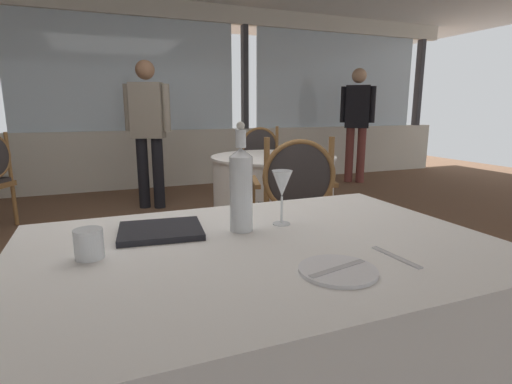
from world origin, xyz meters
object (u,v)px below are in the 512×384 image
(water_tumbler, at_px, (89,244))
(diner_person_0, at_px, (148,126))
(menu_book, at_px, (161,231))
(side_plate, at_px, (338,270))
(dining_chair_1_0, at_px, (261,162))
(water_bottle, at_px, (241,187))
(wine_glass, at_px, (282,185))
(dining_chair_1_1, at_px, (295,200))
(diner_person_1, at_px, (357,118))

(water_tumbler, bearing_deg, diner_person_0, 80.52)
(menu_book, relative_size, diner_person_0, 0.16)
(side_plate, bearing_deg, dining_chair_1_0, 70.67)
(water_bottle, bearing_deg, dining_chair_1_0, 66.21)
(wine_glass, relative_size, dining_chair_1_1, 0.20)
(water_tumbler, distance_m, diner_person_0, 3.62)
(diner_person_1, bearing_deg, water_tumbler, -4.22)
(water_bottle, bearing_deg, dining_chair_1_1, 53.82)
(wine_glass, distance_m, diner_person_0, 3.47)
(water_bottle, height_order, dining_chair_1_1, water_bottle)
(water_tumbler, bearing_deg, side_plate, -30.06)
(side_plate, distance_m, diner_person_1, 5.49)
(side_plate, xyz_separation_m, dining_chair_1_1, (0.62, 1.42, -0.18))
(dining_chair_1_0, bearing_deg, dining_chair_1_1, 0.00)
(side_plate, xyz_separation_m, dining_chair_1_0, (1.16, 3.32, -0.19))
(water_bottle, distance_m, dining_chair_1_0, 3.18)
(side_plate, bearing_deg, diner_person_1, 53.63)
(water_bottle, distance_m, water_tumbler, 0.50)
(wine_glass, distance_m, menu_book, 0.45)
(menu_book, bearing_deg, diner_person_0, 89.98)
(wine_glass, bearing_deg, side_plate, -96.49)
(wine_glass, bearing_deg, water_bottle, -174.88)
(diner_person_0, relative_size, diner_person_1, 0.96)
(dining_chair_1_1, relative_size, diner_person_1, 0.56)
(side_plate, relative_size, dining_chair_1_1, 0.20)
(menu_book, relative_size, dining_chair_1_0, 0.28)
(side_plate, bearing_deg, wine_glass, 83.51)
(water_bottle, relative_size, wine_glass, 1.88)
(water_tumbler, relative_size, diner_person_0, 0.05)
(water_bottle, height_order, water_tumbler, water_bottle)
(wine_glass, bearing_deg, diner_person_0, 90.81)
(water_bottle, bearing_deg, water_tumbler, -170.16)
(wine_glass, relative_size, water_tumbler, 2.34)
(water_bottle, relative_size, diner_person_1, 0.21)
(menu_book, distance_m, diner_person_0, 3.44)
(water_bottle, relative_size, water_tumbler, 4.39)
(water_tumbler, xyz_separation_m, dining_chair_1_1, (1.21, 1.08, -0.22))
(dining_chair_1_0, distance_m, diner_person_0, 1.37)
(dining_chair_1_1, bearing_deg, water_bottle, 159.93)
(wine_glass, xyz_separation_m, dining_chair_1_0, (1.11, 2.87, -0.33))
(dining_chair_1_0, xyz_separation_m, dining_chair_1_1, (-0.55, -1.90, 0.01))
(side_plate, xyz_separation_m, menu_book, (-0.37, 0.50, 0.01))
(menu_book, bearing_deg, side_plate, -46.69)
(diner_person_0, bearing_deg, water_tumbler, -165.52)
(water_tumbler, height_order, dining_chair_1_1, dining_chair_1_1)
(water_tumbler, relative_size, diner_person_1, 0.05)
(menu_book, xyz_separation_m, diner_person_0, (0.38, 3.41, 0.21))
(side_plate, height_order, dining_chair_1_1, dining_chair_1_1)
(menu_book, bearing_deg, water_tumbler, -138.82)
(wine_glass, xyz_separation_m, menu_book, (-0.43, 0.05, -0.14))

